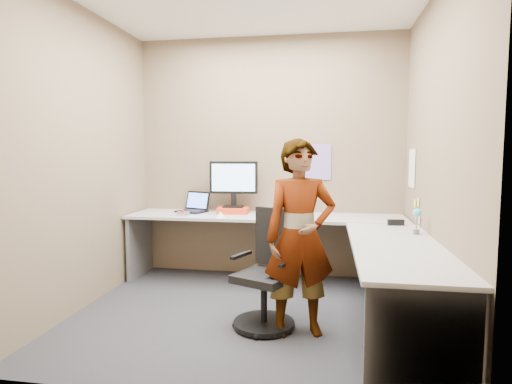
% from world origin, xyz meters
% --- Properties ---
extents(ground, '(3.00, 3.00, 0.00)m').
position_xyz_m(ground, '(0.00, 0.00, 0.00)').
color(ground, '#242429').
rests_on(ground, ground).
extents(wall_back, '(3.00, 0.00, 3.00)m').
position_xyz_m(wall_back, '(0.00, 1.30, 1.35)').
color(wall_back, brown).
rests_on(wall_back, ground).
extents(wall_right, '(0.00, 2.70, 2.70)m').
position_xyz_m(wall_right, '(1.50, 0.00, 1.35)').
color(wall_right, brown).
rests_on(wall_right, ground).
extents(wall_left, '(0.00, 2.70, 2.70)m').
position_xyz_m(wall_left, '(-1.50, 0.00, 1.35)').
color(wall_left, brown).
rests_on(wall_left, ground).
extents(desk, '(2.98, 2.58, 0.73)m').
position_xyz_m(desk, '(0.44, 0.39, 0.59)').
color(desk, '#ACACAC').
rests_on(desk, ground).
extents(paper_ream, '(0.35, 0.27, 0.07)m').
position_xyz_m(paper_ream, '(-0.37, 1.08, 0.76)').
color(paper_ream, red).
rests_on(paper_ream, desk).
extents(monitor, '(0.54, 0.17, 0.51)m').
position_xyz_m(monitor, '(-0.37, 1.10, 1.10)').
color(monitor, black).
rests_on(monitor, paper_ream).
extents(laptop, '(0.39, 0.36, 0.23)m').
position_xyz_m(laptop, '(-0.83, 1.12, 0.79)').
color(laptop, black).
rests_on(laptop, desk).
extents(trackball_mouse, '(0.12, 0.08, 0.07)m').
position_xyz_m(trackball_mouse, '(-0.85, 0.78, 0.76)').
color(trackball_mouse, '#B7B7BC').
rests_on(trackball_mouse, desk).
extents(origami, '(0.10, 0.10, 0.06)m').
position_xyz_m(origami, '(-0.43, 0.75, 0.76)').
color(origami, white).
rests_on(origami, desk).
extents(stapler, '(0.15, 0.06, 0.05)m').
position_xyz_m(stapler, '(1.30, 0.55, 0.76)').
color(stapler, black).
rests_on(stapler, desk).
extents(flower, '(0.07, 0.07, 0.22)m').
position_xyz_m(flower, '(1.40, 0.13, 0.87)').
color(flower, brown).
rests_on(flower, desk).
extents(calendar_purple, '(0.30, 0.01, 0.40)m').
position_xyz_m(calendar_purple, '(0.55, 1.29, 1.30)').
color(calendar_purple, '#846BB7').
rests_on(calendar_purple, wall_back).
extents(calendar_white, '(0.01, 0.28, 0.38)m').
position_xyz_m(calendar_white, '(1.49, 0.90, 1.25)').
color(calendar_white, white).
rests_on(calendar_white, wall_right).
extents(sticky_note_a, '(0.01, 0.07, 0.07)m').
position_xyz_m(sticky_note_a, '(1.49, 0.55, 0.95)').
color(sticky_note_a, '#F2E059').
rests_on(sticky_note_a, wall_right).
extents(sticky_note_b, '(0.01, 0.07, 0.07)m').
position_xyz_m(sticky_note_b, '(1.49, 0.60, 0.82)').
color(sticky_note_b, pink).
rests_on(sticky_note_b, wall_right).
extents(sticky_note_c, '(0.01, 0.07, 0.07)m').
position_xyz_m(sticky_note_c, '(1.49, 0.48, 0.80)').
color(sticky_note_c, pink).
rests_on(sticky_note_c, wall_right).
extents(sticky_note_d, '(0.01, 0.07, 0.07)m').
position_xyz_m(sticky_note_d, '(1.49, 0.70, 0.92)').
color(sticky_note_d, '#F2E059').
rests_on(sticky_note_d, wall_right).
extents(office_chair, '(0.54, 0.54, 0.93)m').
position_xyz_m(office_chair, '(0.20, -0.20, 0.38)').
color(office_chair, black).
rests_on(office_chair, ground).
extents(person, '(0.63, 0.51, 1.51)m').
position_xyz_m(person, '(0.47, -0.30, 0.76)').
color(person, '#999399').
rests_on(person, ground).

